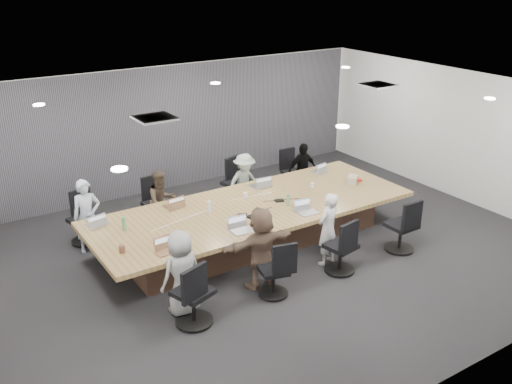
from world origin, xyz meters
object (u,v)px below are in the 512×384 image
chair_0 (83,224)px  person_1 (162,202)px  chair_5 (273,274)px  person_2 (244,183)px  laptop_5 (243,231)px  laptop_4 (166,252)px  laptop_0 (97,223)px  person_0 (87,216)px  laptop_3 (318,171)px  person_5 (261,248)px  laptop_2 (259,185)px  bottle_clear (209,207)px  bottle_green_left (124,224)px  laptop_6 (308,213)px  bottle_green_right (288,200)px  chair_2 (236,186)px  chair_1 (155,208)px  chair_6 (341,250)px  canvas_bag (352,180)px  person_3 (302,170)px  stapler (242,215)px  conference_table (253,223)px  chair_3 (293,176)px  person_6 (328,229)px  laptop_1 (174,205)px  snack_packet (357,180)px  mug_brown (122,249)px  chair_7 (401,229)px  chair_4 (193,297)px

chair_0 → person_1: 1.50m
chair_5 → person_1: size_ratio=0.59×
person_2 → laptop_5: (-1.36, -2.15, 0.13)m
laptop_4 → laptop_0: bearing=103.4°
person_0 → person_2: (3.29, 0.00, -0.05)m
laptop_3 → person_5: person_5 is taller
laptop_2 → bottle_clear: bearing=26.0°
laptop_4 → bottle_green_left: bottle_green_left is taller
laptop_6 → bottle_green_right: bearing=107.7°
chair_0 → person_0: (0.00, -0.35, 0.29)m
chair_2 → bottle_green_left: (-2.98, -1.39, 0.43)m
chair_1 → chair_6: 3.87m
laptop_6 → canvas_bag: (1.65, 0.70, 0.07)m
chair_0 → person_3: (4.80, -0.35, 0.23)m
chair_1 → canvas_bag: (3.51, -1.80, 0.45)m
bottle_green_right → stapler: bearing=179.0°
conference_table → person_2: 1.51m
chair_5 → person_3: (2.86, 3.05, 0.24)m
person_3 → canvas_bag: (0.15, -1.45, 0.21)m
chair_3 → laptop_6: (-1.50, -2.50, 0.39)m
laptop_2 → person_6: size_ratio=0.27×
laptop_1 → snack_packet: snack_packet is taller
chair_1 → person_1: person_1 is taller
stapler → snack_packet: (2.89, 0.24, -0.01)m
conference_table → bottle_clear: 0.95m
chair_1 → bottle_green_left: bottle_green_left is taller
person_3 → laptop_4: 4.77m
laptop_4 → chair_0: bearing=96.9°
person_0 → laptop_1: 1.54m
chair_6 → canvas_bag: (1.65, 1.60, 0.42)m
chair_6 → snack_packet: size_ratio=4.64×
person_3 → laptop_5: (-2.86, -2.15, 0.14)m
chair_3 → person_3: size_ratio=0.59×
chair_2 → laptop_2: chair_2 is taller
laptop_1 → person_1: bearing=-96.2°
laptop_3 → laptop_4: size_ratio=1.01×
mug_brown → snack_packet: mug_brown is taller
chair_5 → laptop_2: 2.87m
stapler → person_1: bearing=134.3°
laptop_4 → laptop_5: size_ratio=0.79×
chair_1 → laptop_4: 2.68m
chair_2 → chair_0: bearing=-16.8°
canvas_bag → person_2: bearing=138.7°
chair_7 → person_0: 5.62m
chair_4 → laptop_3: size_ratio=3.03×
person_6 → person_2: bearing=-103.9°
person_2 → stapler: size_ratio=7.43×
chair_7 → stapler: (-2.49, 1.40, 0.36)m
chair_1 → bottle_clear: 1.65m
chair_5 → chair_4: bearing=-165.4°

